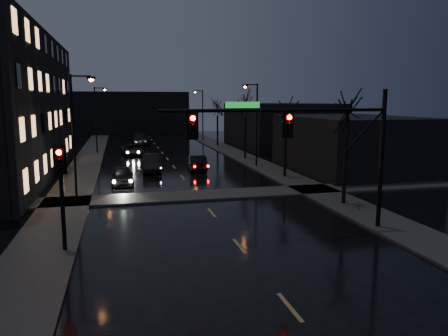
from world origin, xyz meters
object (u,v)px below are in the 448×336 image
oncoming_car_b (152,163)px  oncoming_car_c (132,150)px  oncoming_car_a (122,175)px  oncoming_car_d (140,139)px  lead_car (197,163)px

oncoming_car_b → oncoming_car_c: (-1.37, 12.17, -0.12)m
oncoming_car_a → oncoming_car_c: oncoming_car_a is taller
oncoming_car_a → oncoming_car_d: size_ratio=0.75×
oncoming_car_a → oncoming_car_d: 30.67m
oncoming_car_d → oncoming_car_b: bearing=-93.8°
oncoming_car_a → oncoming_car_c: 18.01m
oncoming_car_c → oncoming_car_d: (1.45, 12.58, 0.14)m
lead_car → oncoming_car_b: bearing=-0.0°
oncoming_car_a → oncoming_car_c: bearing=85.3°
oncoming_car_a → oncoming_car_b: (2.69, 5.79, 0.08)m
oncoming_car_c → oncoming_car_a: bearing=-99.3°
oncoming_car_b → oncoming_car_d: bearing=92.7°
oncoming_car_c → lead_car: lead_car is taller
oncoming_car_b → lead_car: (4.14, -0.36, -0.07)m
oncoming_car_c → lead_car: 13.68m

